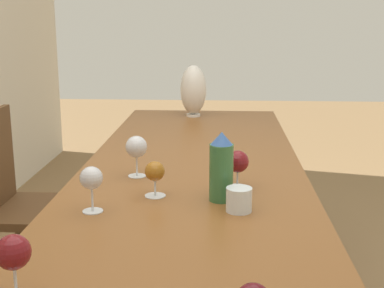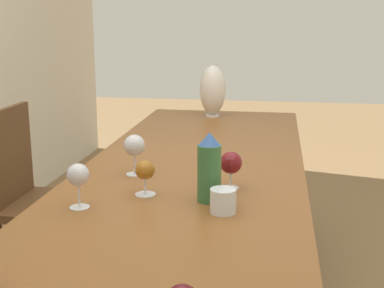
# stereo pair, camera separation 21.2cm
# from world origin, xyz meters

# --- Properties ---
(dining_table) EXTENTS (3.15, 0.89, 0.78)m
(dining_table) POSITION_xyz_m (0.00, 0.00, 0.72)
(dining_table) COLOR brown
(dining_table) RESTS_ON ground_plane
(water_bottle) EXTENTS (0.08, 0.08, 0.23)m
(water_bottle) POSITION_xyz_m (-0.13, -0.12, 0.89)
(water_bottle) COLOR #336638
(water_bottle) RESTS_ON dining_table
(water_tumbler) EXTENTS (0.08, 0.08, 0.08)m
(water_tumbler) POSITION_xyz_m (-0.23, -0.17, 0.82)
(water_tumbler) COLOR silver
(water_tumbler) RESTS_ON dining_table
(vase) EXTENTS (0.16, 0.16, 0.31)m
(vase) POSITION_xyz_m (1.38, 0.06, 0.94)
(vase) COLOR silver
(vase) RESTS_ON dining_table
(wine_glass_0) EXTENTS (0.08, 0.08, 0.13)m
(wine_glass_0) POSITION_xyz_m (0.01, -0.18, 0.87)
(wine_glass_0) COLOR silver
(wine_glass_0) RESTS_ON dining_table
(wine_glass_1) EXTENTS (0.08, 0.08, 0.15)m
(wine_glass_1) POSITION_xyz_m (-0.79, 0.32, 0.88)
(wine_glass_1) COLOR silver
(wine_glass_1) RESTS_ON dining_table
(wine_glass_3) EXTENTS (0.07, 0.07, 0.12)m
(wine_glass_3) POSITION_xyz_m (-0.10, 0.11, 0.86)
(wine_glass_3) COLOR silver
(wine_glass_3) RESTS_ON dining_table
(wine_glass_4) EXTENTS (0.07, 0.07, 0.15)m
(wine_glass_4) POSITION_xyz_m (-0.26, 0.28, 0.89)
(wine_glass_4) COLOR silver
(wine_glass_4) RESTS_ON dining_table
(wine_glass_7) EXTENTS (0.08, 0.08, 0.16)m
(wine_glass_7) POSITION_xyz_m (0.12, 0.20, 0.89)
(wine_glass_7) COLOR silver
(wine_glass_7) RESTS_ON dining_table
(chair_far) EXTENTS (0.44, 0.44, 0.94)m
(chair_far) POSITION_xyz_m (0.58, 0.84, 0.51)
(chair_far) COLOR brown
(chair_far) RESTS_ON ground_plane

